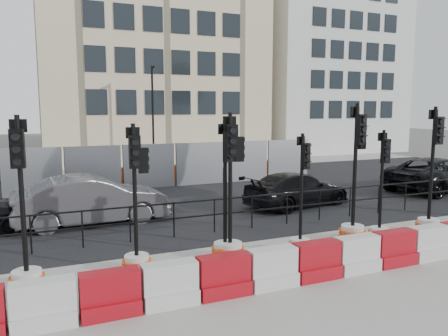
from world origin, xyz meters
name	(u,v)px	position (x,y,z in m)	size (l,w,h in m)	color
ground	(272,240)	(0.00, 0.00, 0.00)	(120.00, 120.00, 0.00)	#51514C
sidewalk_near	(342,278)	(0.00, -3.00, 0.01)	(40.00, 6.00, 0.02)	gray
road	(189,194)	(0.00, 7.00, 0.01)	(40.00, 14.00, 0.03)	black
sidewalk_far	(142,168)	(0.00, 16.00, 0.01)	(40.00, 4.00, 0.02)	gray
building_cream	(148,33)	(2.00, 21.99, 9.00)	(15.00, 10.06, 18.00)	beige
building_white	(320,57)	(17.00, 21.99, 8.00)	(12.00, 9.06, 16.00)	silver
kerb_railing	(252,206)	(0.00, 1.20, 0.69)	(18.00, 0.04, 1.00)	black
heras_fencing	(181,169)	(0.57, 9.86, 0.65)	(14.33, 1.72, 2.00)	#989AA1
lamp_post_far	(153,115)	(0.50, 14.98, 3.22)	(0.12, 0.56, 6.00)	black
barrier_row	(337,259)	(0.00, -2.80, 0.37)	(14.65, 0.50, 0.80)	#AA0D1C
traffic_signal_a	(25,256)	(-6.06, -1.11, 0.71)	(0.67, 0.67, 3.42)	silver
traffic_signal_b	(137,238)	(-3.87, -0.97, 0.77)	(0.64, 0.64, 3.23)	silver
traffic_signal_c	(225,231)	(-1.77, -0.92, 0.68)	(0.64, 0.64, 3.27)	silver
traffic_signal_d	(231,226)	(-1.67, -1.01, 0.82)	(0.68, 0.68, 3.45)	silver
traffic_signal_e	(301,229)	(0.10, -1.25, 0.61)	(0.58, 0.58, 2.95)	silver
traffic_signal_f	(354,210)	(1.92, -1.00, 0.88)	(0.72, 0.72, 3.68)	silver
traffic_signal_g	(380,218)	(2.63, -1.22, 0.62)	(0.59, 0.59, 2.99)	silver
traffic_signal_h	(430,208)	(4.39, -1.26, 0.74)	(0.71, 0.71, 3.60)	silver
car_b	(92,200)	(-4.29, 3.60, 0.76)	(4.66, 1.81, 1.51)	#49484D
car_c	(297,189)	(2.90, 3.28, 0.62)	(4.56, 2.58, 1.25)	black
car_d	(438,174)	(10.22, 3.53, 0.73)	(5.60, 3.33, 1.46)	black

